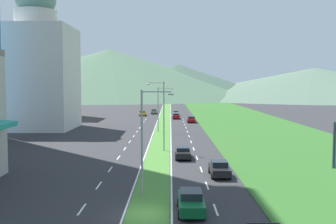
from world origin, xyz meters
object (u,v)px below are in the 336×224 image
(street_lamp_near, at_px, (146,135))
(car_8, at_px, (219,168))
(car_2, at_px, (183,153))
(car_5, at_px, (143,113))
(car_7, at_px, (191,119))
(car_6, at_px, (176,116))
(street_lamp_far, at_px, (160,106))
(car_1, at_px, (191,202))
(car_4, at_px, (176,113))
(street_lamp_mid, at_px, (162,112))
(car_0, at_px, (154,111))

(street_lamp_near, height_order, car_8, street_lamp_near)
(car_2, height_order, car_8, car_8)
(street_lamp_near, xyz_separation_m, car_2, (3.71, 16.95, -4.45))
(car_5, bearing_deg, car_7, -146.31)
(car_6, relative_size, car_8, 1.06)
(street_lamp_far, distance_m, car_1, 49.79)
(car_5, xyz_separation_m, car_7, (13.77, -20.65, 0.01))
(car_1, distance_m, car_6, 79.57)
(car_4, xyz_separation_m, car_6, (-0.08, -10.50, -0.00))
(car_1, bearing_deg, car_7, 176.91)
(car_2, height_order, car_7, car_7)
(car_1, bearing_deg, car_5, -173.64)
(car_5, relative_size, car_6, 0.96)
(car_5, height_order, car_7, car_7)
(street_lamp_far, xyz_separation_m, car_8, (7.19, -37.87, -4.40))
(street_lamp_near, xyz_separation_m, street_lamp_far, (0.00, 45.17, -0.01))
(car_6, relative_size, car_7, 0.98)
(street_lamp_mid, xyz_separation_m, street_lamp_far, (-0.92, 22.57, -0.42))
(street_lamp_near, distance_m, car_7, 65.57)
(car_0, distance_m, car_5, 8.32)
(car_0, bearing_deg, street_lamp_far, -176.23)
(car_4, bearing_deg, car_8, 2.51)
(street_lamp_near, bearing_deg, street_lamp_mid, 87.66)
(car_2, xyz_separation_m, car_5, (-10.10, 68.71, 0.01))
(car_2, height_order, car_6, car_6)
(car_0, relative_size, car_7, 0.91)
(street_lamp_near, height_order, car_4, street_lamp_near)
(car_1, relative_size, car_5, 1.05)
(car_0, bearing_deg, street_lamp_near, -178.05)
(car_2, distance_m, car_6, 58.33)
(car_0, bearing_deg, car_1, -176.02)
(car_5, height_order, car_8, car_8)
(car_8, bearing_deg, car_6, -177.03)
(street_lamp_near, bearing_deg, car_6, 87.21)
(car_8, bearing_deg, car_2, -160.16)
(street_lamp_mid, height_order, car_6, street_lamp_mid)
(car_1, height_order, car_4, car_1)
(car_2, bearing_deg, car_1, -0.22)
(car_6, bearing_deg, car_4, 179.55)
(car_5, bearing_deg, street_lamp_mid, -173.38)
(street_lamp_far, distance_m, car_7, 21.62)
(street_lamp_near, xyz_separation_m, car_4, (3.76, 85.78, -4.43))
(car_2, relative_size, car_8, 1.03)
(car_6, bearing_deg, car_2, 0.04)
(car_7, xyz_separation_m, car_8, (-0.18, -57.71, 0.02))
(car_0, xyz_separation_m, car_1, (6.80, -97.62, 0.03))
(car_5, relative_size, car_8, 1.02)
(car_0, height_order, car_7, car_0)
(car_6, bearing_deg, car_0, -159.24)
(car_0, height_order, car_2, car_0)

